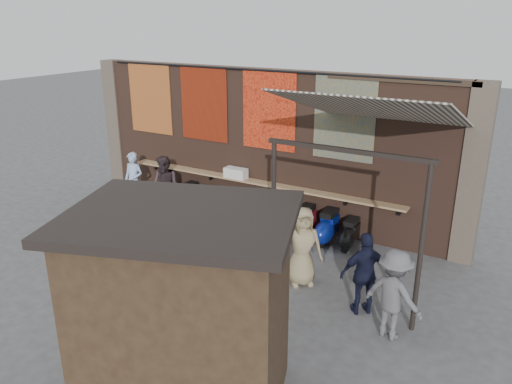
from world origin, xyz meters
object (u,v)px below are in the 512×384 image
scooter_stool_3 (224,205)px  market_stall (186,316)px  scooter_stool_0 (169,196)px  scooter_stool_1 (187,198)px  shopper_tan (302,246)px  diner_left (134,181)px  diner_right (166,187)px  scooter_stool_9 (350,234)px  scooter_stool_8 (328,227)px  scooter_stool_2 (203,202)px  scooter_stool_5 (262,212)px  shopper_navy (365,274)px  shelf_box (236,173)px  scooter_stool_7 (305,223)px  scooter_stool_6 (284,218)px  scooter_stool_4 (243,211)px  shopper_grey (394,295)px

scooter_stool_3 → market_stall: bearing=-60.5°
scooter_stool_0 → scooter_stool_1: bearing=1.4°
scooter_stool_0 → shopper_tan: shopper_tan is taller
market_stall → scooter_stool_0: bearing=112.1°
diner_left → shopper_tan: bearing=-18.8°
scooter_stool_1 → diner_right: 0.78m
market_stall → scooter_stool_9: bearing=68.4°
scooter_stool_3 → shopper_tan: size_ratio=0.47×
market_stall → scooter_stool_8: bearing=73.8°
scooter_stool_1 → scooter_stool_3: scooter_stool_1 is taller
scooter_stool_2 → scooter_stool_9: bearing=0.3°
scooter_stool_3 → scooter_stool_5: 1.20m
scooter_stool_0 → scooter_stool_3: bearing=2.5°
scooter_stool_9 → shopper_navy: (1.17, -2.48, 0.44)m
scooter_stool_8 → diner_left: 5.73m
shelf_box → scooter_stool_7: 2.39m
scooter_stool_6 → diner_right: (-3.32, -0.62, 0.47)m
scooter_stool_3 → diner_right: (-1.46, -0.65, 0.47)m
scooter_stool_7 → scooter_stool_6: bearing=176.2°
shelf_box → scooter_stool_9: (3.39, -0.33, -0.90)m
shelf_box → diner_right: (-1.70, -0.90, -0.41)m
scooter_stool_1 → scooter_stool_3: bearing=3.1°
scooter_stool_0 → diner_right: bearing=-57.1°
market_stall → scooter_stool_5: bearing=90.9°
scooter_stool_8 → shelf_box: bearing=173.3°
scooter_stool_5 → scooter_stool_7: bearing=-2.6°
shopper_navy → market_stall: size_ratio=0.57×
shelf_box → scooter_stool_1: shelf_box is taller
shelf_box → scooter_stool_8: bearing=-6.7°
scooter_stool_3 → scooter_stool_9: scooter_stool_3 is taller
scooter_stool_2 → scooter_stool_7: bearing=0.6°
scooter_stool_3 → scooter_stool_9: size_ratio=1.04×
scooter_stool_6 → scooter_stool_7: 0.59m
scooter_stool_4 → shopper_grey: (4.82, -3.00, 0.47)m
scooter_stool_3 → scooter_stool_7: 2.45m
scooter_stool_9 → diner_left: bearing=-174.8°
diner_left → scooter_stool_7: bearing=2.0°
scooter_stool_5 → shopper_tan: (2.16, -2.15, 0.41)m
scooter_stool_2 → shopper_navy: shopper_navy is taller
diner_right → scooter_stool_6: bearing=11.9°
scooter_stool_4 → scooter_stool_6: size_ratio=0.89×
scooter_stool_1 → scooter_stool_5: size_ratio=0.94×
scooter_stool_0 → shopper_tan: bearing=-21.8°
shelf_box → scooter_stool_7: bearing=-8.1°
scooter_stool_0 → scooter_stool_4: scooter_stool_0 is taller
scooter_stool_1 → scooter_stool_6: size_ratio=1.05×
scooter_stool_5 → scooter_stool_9: size_ratio=1.17×
scooter_stool_7 → shopper_navy: bearing=-46.7°
shelf_box → diner_left: 3.03m
scooter_stool_6 → shopper_tan: bearing=-55.1°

